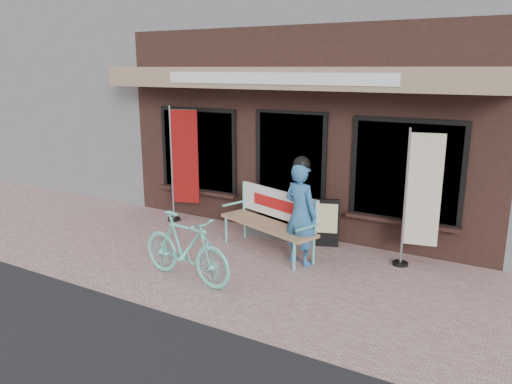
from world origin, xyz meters
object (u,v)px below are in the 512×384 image
Objects in this scene: bench at (272,216)px; nobori_red at (183,163)px; person at (301,212)px; bicycle at (186,248)px; menu_stand at (327,222)px; nobori_cream at (420,198)px.

bench is 0.85× the size of nobori_red.
nobori_red is at bearing 178.98° from person.
bench reaches higher than bicycle.
nobori_red is (-1.76, 2.21, 0.67)m from bicycle.
bicycle is (-0.49, -1.62, -0.11)m from bench.
person is 1.80m from bicycle.
menu_stand is (1.17, 2.28, -0.07)m from bicycle.
bench is 1.70m from bicycle.
menu_stand is at bearing 100.93° from person.
nobori_red reaches higher than bicycle.
bench is at bearing 173.77° from person.
bicycle is at bearing -87.47° from bench.
nobori_red is 2.75× the size of menu_stand.
bench is 1.14× the size of person.
menu_stand is at bearing -18.61° from nobori_red.
bicycle is at bearing -153.21° from nobori_cream.
nobori_cream is (2.19, 0.49, 0.49)m from bench.
person reaches higher than menu_stand.
nobori_cream reaches higher than menu_stand.
nobori_cream is at bearing -44.92° from bicycle.
bicycle is 0.72× the size of nobori_red.
nobori_cream reaches higher than bicycle.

